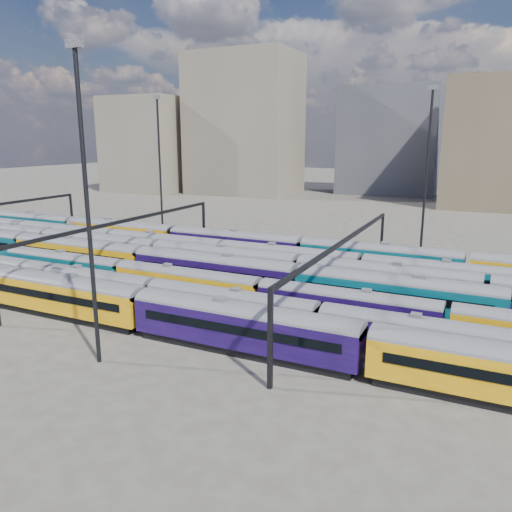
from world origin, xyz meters
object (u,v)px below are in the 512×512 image
at_px(rake_1, 426,334).
at_px(rake_2, 347,303).
at_px(rake_0, 143,305).
at_px(mast_2, 87,198).

relative_size(rake_1, rake_2, 1.39).
bearing_deg(rake_0, mast_2, -84.27).
bearing_deg(rake_1, mast_2, -154.34).
bearing_deg(rake_1, rake_2, 148.73).
xyz_separation_m(rake_0, rake_1, (25.68, 5.00, -0.39)).
xyz_separation_m(rake_0, rake_2, (17.45, 10.00, -0.38)).
distance_m(rake_0, rake_2, 20.11).
relative_size(rake_0, rake_2, 1.38).
bearing_deg(rake_2, rake_0, -150.18).
height_order(rake_0, rake_2, rake_0).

